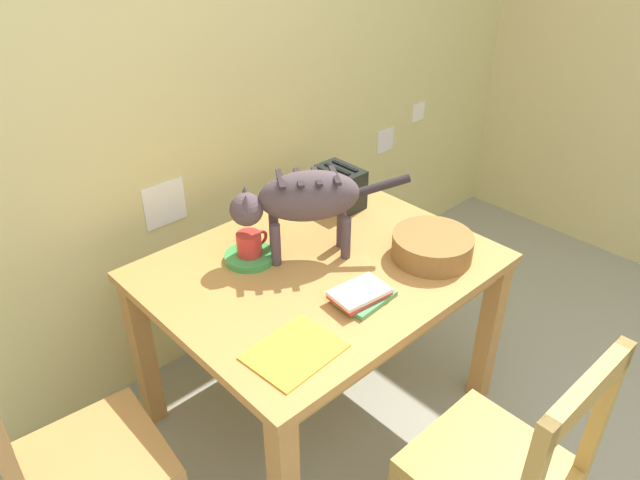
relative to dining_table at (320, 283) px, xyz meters
The scene contains 11 objects.
wall_rear 0.95m from the dining_table, 99.28° to the left, with size 4.99×0.11×2.50m.
dining_table is the anchor object (origin of this frame).
cat 0.33m from the dining_table, 95.25° to the left, with size 0.56×0.40×0.34m.
saucer_bowl 0.28m from the dining_table, 131.39° to the left, with size 0.19×0.19×0.03m, color green.
coffee_mug 0.30m from the dining_table, 130.84° to the left, with size 0.13×0.09×0.09m.
magazine 0.48m from the dining_table, 142.20° to the right, with size 0.27×0.21×0.01m, color yellow.
book_stack 0.28m from the dining_table, 100.88° to the right, with size 0.22×0.15×0.05m.
wicker_basket 0.43m from the dining_table, 37.04° to the right, with size 0.30×0.30×0.09m.
toaster 0.49m from the dining_table, 35.88° to the left, with size 0.12×0.20×0.18m.
wooden_chair_near 0.88m from the dining_table, 94.56° to the right, with size 0.42×0.42×0.92m.
wooden_chair_far 0.99m from the dining_table, behind, with size 0.46×0.46×0.92m.
Camera 1 is at (-1.11, -0.22, 1.94)m, focal length 33.43 mm.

